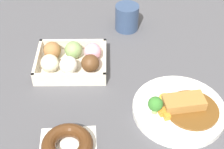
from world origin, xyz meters
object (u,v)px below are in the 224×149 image
object	(u,v)px
curry_plate	(179,108)
chocolate_ring_donut	(67,145)
donut_box	(71,60)
coffee_mug	(127,17)

from	to	relation	value
curry_plate	chocolate_ring_donut	xyz separation A→B (m)	(-0.27, -0.11, 0.00)
curry_plate	chocolate_ring_donut	world-z (taller)	curry_plate
donut_box	coffee_mug	size ratio (longest dim) A/B	2.35
coffee_mug	curry_plate	bearing A→B (deg)	-73.03
curry_plate	donut_box	size ratio (longest dim) A/B	1.17
donut_box	curry_plate	bearing A→B (deg)	-32.24
curry_plate	donut_box	world-z (taller)	curry_plate
coffee_mug	chocolate_ring_donut	bearing A→B (deg)	-107.47
curry_plate	coffee_mug	world-z (taller)	coffee_mug
coffee_mug	donut_box	bearing A→B (deg)	-130.05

